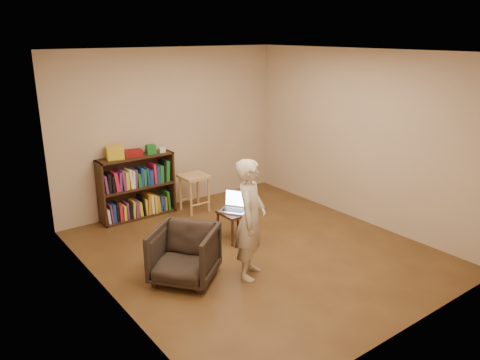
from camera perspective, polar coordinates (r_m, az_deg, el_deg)
floor at (r=6.39m, az=1.98°, el=-8.61°), size 4.50×4.50×0.00m
ceiling at (r=5.73m, az=2.27°, el=15.39°), size 4.50×4.50×0.00m
wall_back at (r=7.76m, az=-8.41°, el=6.13°), size 4.00×0.00×4.00m
wall_left at (r=4.98m, az=-16.15°, el=-0.93°), size 0.00×4.50×4.50m
wall_right at (r=7.32m, az=14.46°, el=5.06°), size 0.00×4.50×4.50m
bookshelf at (r=7.54m, az=-12.46°, el=-1.23°), size 1.20×0.30×1.00m
box_yellow at (r=7.24m, az=-15.01°, el=3.26°), size 0.28×0.23×0.20m
red_cloth at (r=7.37m, az=-12.91°, el=3.23°), size 0.31×0.26×0.09m
box_green at (r=7.45m, az=-10.81°, el=3.70°), size 0.16×0.16×0.14m
box_white at (r=7.52m, az=-9.52°, el=3.65°), size 0.10×0.10×0.07m
stool at (r=7.61m, az=-5.61°, el=-0.26°), size 0.42×0.42×0.61m
armchair at (r=5.59m, az=-6.80°, el=-8.99°), size 1.01×1.00×0.66m
side_table at (r=6.60m, az=-0.58°, el=-4.42°), size 0.41×0.41×0.42m
laptop at (r=6.60m, az=-0.66°, el=-3.19°), size 0.44×0.46×0.27m
person at (r=5.49m, az=1.29°, el=-4.82°), size 0.63×0.61×1.46m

